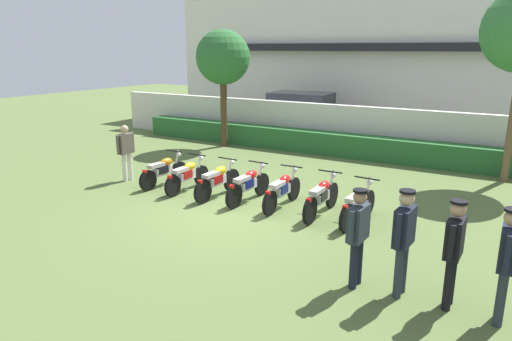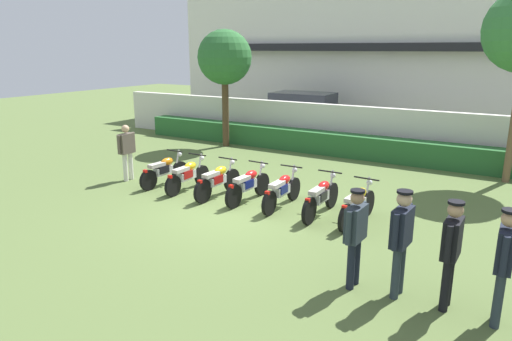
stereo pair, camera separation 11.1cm
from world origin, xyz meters
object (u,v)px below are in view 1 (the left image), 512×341
motorcycle_in_row_4 (282,190)px  motorcycle_in_row_6 (358,204)px  parked_car (304,114)px  tree_near_inspector (223,58)px  motorcycle_in_row_5 (321,197)px  inspector_person (126,148)px  motorcycle_in_row_0 (163,171)px  motorcycle_in_row_2 (217,180)px  officer_0 (358,230)px  motorcycle_in_row_1 (187,175)px  officer_1 (404,234)px  officer_2 (454,245)px  officer_3 (507,256)px  motorcycle_in_row_3 (248,185)px

motorcycle_in_row_4 → motorcycle_in_row_6: 1.95m
parked_car → tree_near_inspector: size_ratio=1.01×
parked_car → motorcycle_in_row_4: parked_car is taller
motorcycle_in_row_5 → inspector_person: size_ratio=1.17×
motorcycle_in_row_0 → motorcycle_in_row_2: size_ratio=0.97×
motorcycle_in_row_5 → officer_0: size_ratio=1.17×
motorcycle_in_row_1 → inspector_person: bearing=92.7°
motorcycle_in_row_1 → motorcycle_in_row_2: (1.04, -0.04, 0.01)m
officer_1 → officer_2: bearing=-174.7°
motorcycle_in_row_0 → officer_2: 8.49m
motorcycle_in_row_4 → officer_1: officer_1 is taller
motorcycle_in_row_6 → officer_3: bearing=-127.9°
motorcycle_in_row_0 → officer_3: (8.73, -2.75, 0.58)m
motorcycle_in_row_2 → officer_0: bearing=-117.6°
inspector_person → officer_3: 10.33m
motorcycle_in_row_3 → officer_3: 6.55m
motorcycle_in_row_1 → tree_near_inspector: bearing=24.4°
inspector_person → officer_1: 8.96m
tree_near_inspector → officer_3: size_ratio=2.63×
inspector_person → officer_1: size_ratio=0.95×
motorcycle_in_row_0 → officer_2: (8.04, -2.68, 0.57)m
motorcycle_in_row_1 → motorcycle_in_row_0: bearing=86.7°
parked_car → motorcycle_in_row_1: 9.48m
motorcycle_in_row_4 → inspector_person: (-5.05, -0.22, 0.54)m
motorcycle_in_row_3 → officer_1: size_ratio=1.07×
motorcycle_in_row_2 → motorcycle_in_row_3: motorcycle_in_row_2 is taller
motorcycle_in_row_3 → tree_near_inspector: bearing=42.1°
parked_car → officer_2: parked_car is taller
motorcycle_in_row_3 → officer_3: (5.91, -2.77, 0.58)m
motorcycle_in_row_1 → motorcycle_in_row_5: motorcycle_in_row_5 is taller
motorcycle_in_row_1 → motorcycle_in_row_2: size_ratio=0.98×
tree_near_inspector → officer_2: tree_near_inspector is taller
officer_0 → officer_3: officer_3 is taller
motorcycle_in_row_5 → inspector_person: inspector_person is taller
parked_car → motorcycle_in_row_1: parked_car is taller
motorcycle_in_row_2 → officer_1: (5.38, -2.61, 0.59)m
officer_0 → motorcycle_in_row_4: bearing=-41.5°
officer_0 → motorcycle_in_row_6: bearing=-68.5°
officer_2 → officer_3: bearing=175.8°
motorcycle_in_row_2 → officer_0: size_ratio=1.12×
tree_near_inspector → motorcycle_in_row_3: size_ratio=2.42×
officer_0 → motorcycle_in_row_3: bearing=-32.9°
motorcycle_in_row_0 → motorcycle_in_row_3: motorcycle_in_row_3 is taller
parked_car → motorcycle_in_row_4: (3.75, -9.32, -0.49)m
parked_car → motorcycle_in_row_5: size_ratio=2.34×
motorcycle_in_row_4 → motorcycle_in_row_5: size_ratio=0.99×
motorcycle_in_row_4 → motorcycle_in_row_1: bearing=91.4°
motorcycle_in_row_4 → parked_car: bearing=21.2°
officer_2 → parked_car: bearing=-54.9°
officer_0 → officer_2: officer_2 is taller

